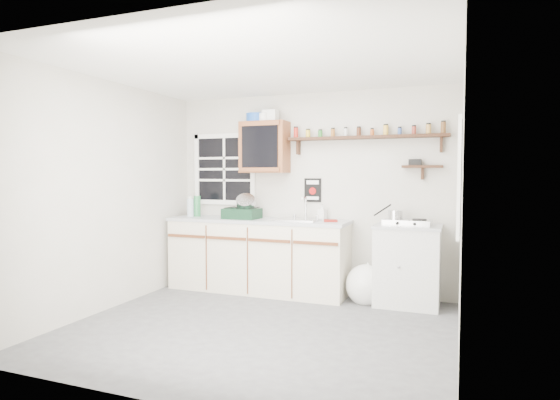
# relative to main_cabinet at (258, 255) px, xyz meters

# --- Properties ---
(room) EXTENTS (3.64, 3.24, 2.54)m
(room) POSITION_rel_main_cabinet_xyz_m (0.58, -1.30, 0.79)
(room) COLOR #49494C
(room) RESTS_ON ground
(main_cabinet) EXTENTS (2.31, 0.63, 0.92)m
(main_cabinet) POSITION_rel_main_cabinet_xyz_m (0.00, 0.00, 0.00)
(main_cabinet) COLOR beige
(main_cabinet) RESTS_ON floor
(right_cabinet) EXTENTS (0.73, 0.57, 0.91)m
(right_cabinet) POSITION_rel_main_cabinet_xyz_m (1.83, 0.03, -0.01)
(right_cabinet) COLOR beige
(right_cabinet) RESTS_ON floor
(sink) EXTENTS (0.52, 0.44, 0.29)m
(sink) POSITION_rel_main_cabinet_xyz_m (0.54, 0.01, 0.47)
(sink) COLOR silver
(sink) RESTS_ON main_cabinet
(upper_cabinet) EXTENTS (0.60, 0.32, 0.65)m
(upper_cabinet) POSITION_rel_main_cabinet_xyz_m (0.03, 0.14, 1.36)
(upper_cabinet) COLOR brown
(upper_cabinet) RESTS_ON wall_back
(upper_cabinet_clutter) EXTENTS (0.42, 0.24, 0.14)m
(upper_cabinet_clutter) POSITION_rel_main_cabinet_xyz_m (-0.01, 0.14, 1.75)
(upper_cabinet_clutter) COLOR #194AA8
(upper_cabinet_clutter) RESTS_ON upper_cabinet
(spice_shelf) EXTENTS (1.91, 0.18, 0.35)m
(spice_shelf) POSITION_rel_main_cabinet_xyz_m (1.32, 0.21, 1.47)
(spice_shelf) COLOR black
(spice_shelf) RESTS_ON wall_back
(secondary_shelf) EXTENTS (0.45, 0.16, 0.24)m
(secondary_shelf) POSITION_rel_main_cabinet_xyz_m (1.94, 0.22, 1.12)
(secondary_shelf) COLOR black
(secondary_shelf) RESTS_ON wall_back
(warning_sign) EXTENTS (0.22, 0.02, 0.30)m
(warning_sign) POSITION_rel_main_cabinet_xyz_m (0.63, 0.29, 0.82)
(warning_sign) COLOR black
(warning_sign) RESTS_ON wall_back
(window_back) EXTENTS (0.93, 0.03, 0.98)m
(window_back) POSITION_rel_main_cabinet_xyz_m (-0.62, 0.29, 1.09)
(window_back) COLOR black
(window_back) RESTS_ON wall_back
(window_right) EXTENTS (0.03, 0.78, 1.08)m
(window_right) POSITION_rel_main_cabinet_xyz_m (2.37, -0.75, 0.99)
(window_right) COLOR black
(window_right) RESTS_ON wall_back
(water_bottles) EXTENTS (0.17, 0.14, 0.30)m
(water_bottles) POSITION_rel_main_cabinet_xyz_m (-0.93, 0.01, 0.59)
(water_bottles) COLOR #ABBDC9
(water_bottles) RESTS_ON main_cabinet
(dish_rack) EXTENTS (0.44, 0.34, 0.32)m
(dish_rack) POSITION_rel_main_cabinet_xyz_m (-0.18, -0.04, 0.56)
(dish_rack) COLOR black
(dish_rack) RESTS_ON main_cabinet
(soap_bottle) EXTENTS (0.11, 0.11, 0.20)m
(soap_bottle) POSITION_rel_main_cabinet_xyz_m (0.79, 0.19, 0.56)
(soap_bottle) COLOR white
(soap_bottle) RESTS_ON main_cabinet
(rag) EXTENTS (0.19, 0.18, 0.02)m
(rag) POSITION_rel_main_cabinet_xyz_m (0.95, 0.00, 0.47)
(rag) COLOR maroon
(rag) RESTS_ON main_cabinet
(hotplate) EXTENTS (0.53, 0.31, 0.08)m
(hotplate) POSITION_rel_main_cabinet_xyz_m (1.83, 0.01, 0.48)
(hotplate) COLOR silver
(hotplate) RESTS_ON right_cabinet
(saucepan) EXTENTS (0.36, 0.28, 0.17)m
(saucepan) POSITION_rel_main_cabinet_xyz_m (1.69, 0.01, 0.57)
(saucepan) COLOR silver
(saucepan) RESTS_ON hotplate
(trash_bag) EXTENTS (0.44, 0.40, 0.50)m
(trash_bag) POSITION_rel_main_cabinet_xyz_m (1.39, -0.07, -0.25)
(trash_bag) COLOR white
(trash_bag) RESTS_ON floor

